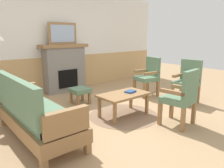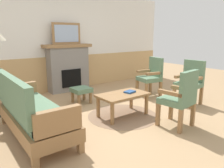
% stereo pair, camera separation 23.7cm
% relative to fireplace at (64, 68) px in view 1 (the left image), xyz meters
% --- Properties ---
extents(ground_plane, '(14.00, 14.00, 0.00)m').
position_rel_fireplace_xyz_m(ground_plane, '(0.00, -2.35, -0.65)').
color(ground_plane, tan).
extents(wall_back, '(7.20, 0.14, 2.70)m').
position_rel_fireplace_xyz_m(wall_back, '(0.00, 0.25, 0.66)').
color(wall_back, white).
rests_on(wall_back, ground_plane).
extents(fireplace, '(1.30, 0.44, 1.28)m').
position_rel_fireplace_xyz_m(fireplace, '(0.00, 0.00, 0.00)').
color(fireplace, gray).
rests_on(fireplace, ground_plane).
extents(framed_picture, '(0.80, 0.04, 0.56)m').
position_rel_fireplace_xyz_m(framed_picture, '(0.00, 0.00, 0.91)').
color(framed_picture, olive).
rests_on(framed_picture, fireplace).
extents(couch, '(0.70, 1.80, 0.98)m').
position_rel_fireplace_xyz_m(couch, '(-1.70, -2.25, -0.26)').
color(couch, olive).
rests_on(couch, ground_plane).
extents(coffee_table, '(0.96, 0.56, 0.44)m').
position_rel_fireplace_xyz_m(coffee_table, '(-0.05, -2.40, -0.27)').
color(coffee_table, olive).
rests_on(coffee_table, ground_plane).
extents(round_rug, '(1.35, 1.35, 0.01)m').
position_rel_fireplace_xyz_m(round_rug, '(-0.05, -2.40, -0.65)').
color(round_rug, '#896B51').
rests_on(round_rug, ground_plane).
extents(book_on_table, '(0.23, 0.19, 0.03)m').
position_rel_fireplace_xyz_m(book_on_table, '(0.12, -2.41, -0.20)').
color(book_on_table, navy).
rests_on(book_on_table, coffee_table).
extents(footstool, '(0.40, 0.40, 0.36)m').
position_rel_fireplace_xyz_m(footstool, '(-0.28, -1.21, -0.37)').
color(footstool, olive).
rests_on(footstool, ground_plane).
extents(armchair_near_fireplace, '(0.56, 0.56, 0.98)m').
position_rel_fireplace_xyz_m(armchair_near_fireplace, '(1.41, -1.77, -0.11)').
color(armchair_near_fireplace, olive).
rests_on(armchair_near_fireplace, ground_plane).
extents(armchair_by_window_left, '(0.52, 0.52, 0.98)m').
position_rel_fireplace_xyz_m(armchair_by_window_left, '(1.64, -2.73, -0.11)').
color(armchair_by_window_left, olive).
rests_on(armchair_by_window_left, ground_plane).
extents(armchair_front_left, '(0.53, 0.53, 0.98)m').
position_rel_fireplace_xyz_m(armchair_front_left, '(0.38, -3.37, -0.11)').
color(armchair_front_left, olive).
rests_on(armchair_front_left, ground_plane).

